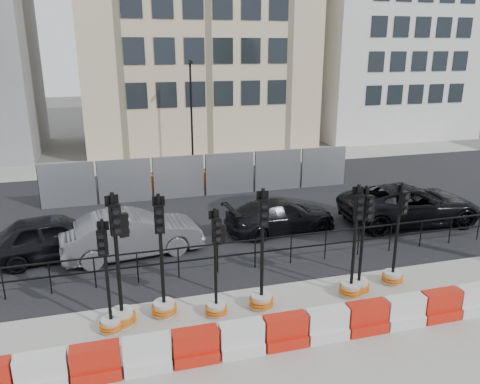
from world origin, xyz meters
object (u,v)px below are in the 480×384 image
object	(u,v)px
traffic_signal_d	(217,291)
car_c	(281,216)
traffic_signal_h	(394,264)
traffic_signal_a	(110,310)
car_a	(55,237)

from	to	relation	value
traffic_signal_d	car_c	size ratio (longest dim) A/B	0.67
traffic_signal_d	traffic_signal_h	bearing A→B (deg)	-8.06
traffic_signal_a	traffic_signal_d	size ratio (longest dim) A/B	1.00
traffic_signal_a	traffic_signal_h	xyz separation A→B (m)	(8.00, 0.29, 0.04)
traffic_signal_a	traffic_signal_d	xyz separation A→B (m)	(2.64, 0.02, 0.10)
traffic_signal_d	traffic_signal_h	size ratio (longest dim) A/B	0.95
traffic_signal_h	car_a	world-z (taller)	traffic_signal_h
car_c	traffic_signal_h	bearing A→B (deg)	-166.14
car_a	traffic_signal_d	bearing A→B (deg)	-147.19
traffic_signal_h	car_a	size ratio (longest dim) A/B	0.68
traffic_signal_d	car_a	world-z (taller)	traffic_signal_d
traffic_signal_a	traffic_signal_d	bearing A→B (deg)	15.26
traffic_signal_a	traffic_signal_h	size ratio (longest dim) A/B	0.95
traffic_signal_d	car_a	xyz separation A→B (m)	(-4.31, 4.87, 0.04)
traffic_signal_a	car_c	xyz separation A→B (m)	(6.27, 5.08, 0.01)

